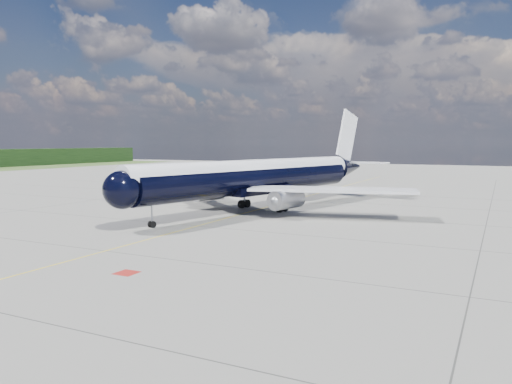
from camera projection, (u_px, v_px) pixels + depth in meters
ground at (270, 206)px, 75.65m from camera, size 320.00×320.00×0.00m
taxiway_centerline at (255, 210)px, 71.20m from camera, size 0.16×160.00×0.01m
red_marking at (127, 273)px, 37.00m from camera, size 1.60×1.60×0.01m
main_airliner at (262, 176)px, 71.10m from camera, size 42.97×53.13×15.55m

